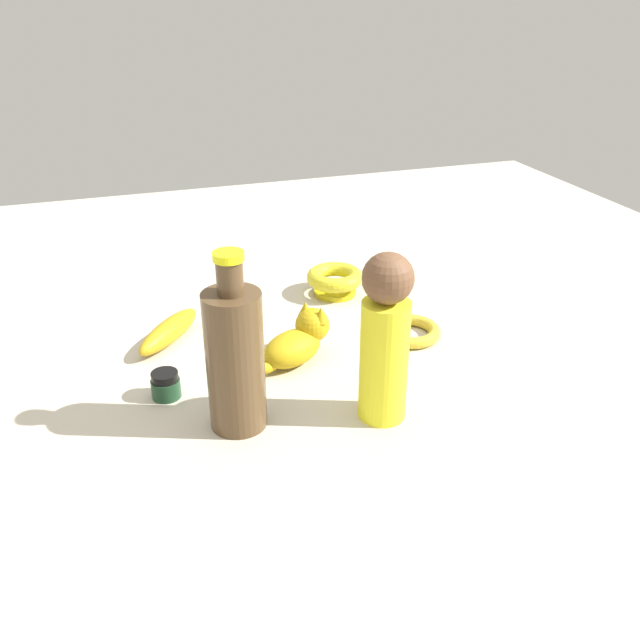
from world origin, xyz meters
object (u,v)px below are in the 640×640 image
at_px(bangle, 409,331).
at_px(bottle_tall, 235,357).
at_px(bowl, 335,280).
at_px(person_figure_adult, 385,338).
at_px(nail_polish_jar, 166,385).
at_px(cat_figurine, 299,340).
at_px(banana, 169,331).

distance_m(bangle, bottle_tall, 0.37).
relative_size(bowl, bottle_tall, 0.43).
distance_m(bangle, person_figure_adult, 0.26).
bearing_deg(nail_polish_jar, cat_figurine, 100.56).
height_order(bangle, nail_polish_jar, nail_polish_jar).
relative_size(cat_figurine, bottle_tall, 0.54).
bearing_deg(bottle_tall, banana, -167.28).
bearing_deg(bottle_tall, cat_figurine, 137.36).
distance_m(nail_polish_jar, cat_figurine, 0.21).
bearing_deg(bangle, bottle_tall, -64.78).
height_order(bowl, bottle_tall, bottle_tall).
distance_m(banana, nail_polish_jar, 0.17).
bearing_deg(nail_polish_jar, banana, 171.21).
bearing_deg(bowl, bangle, 17.26).
bearing_deg(cat_figurine, bottle_tall, -42.64).
bearing_deg(cat_figurine, banana, -124.26).
xyz_separation_m(person_figure_adult, cat_figurine, (-0.18, -0.06, -0.09)).
bearing_deg(banana, person_figure_adult, -100.89).
height_order(banana, nail_polish_jar, nail_polish_jar).
relative_size(bangle, person_figure_adult, 0.44).
xyz_separation_m(person_figure_adult, nail_polish_jar, (-0.14, -0.27, -0.10)).
bearing_deg(person_figure_adult, bottle_tall, -102.63).
xyz_separation_m(banana, bangle, (0.11, 0.38, -0.01)).
distance_m(bangle, nail_polish_jar, 0.41).
xyz_separation_m(cat_figurine, bottle_tall, (0.14, -0.13, 0.07)).
bearing_deg(nail_polish_jar, bowl, 126.26).
xyz_separation_m(bangle, bottle_tall, (0.15, -0.32, 0.09)).
relative_size(nail_polish_jar, bottle_tall, 0.17).
bearing_deg(bangle, banana, -105.98).
height_order(banana, person_figure_adult, person_figure_adult).
height_order(bangle, bowl, bowl).
bearing_deg(cat_figurine, bangle, 94.66).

